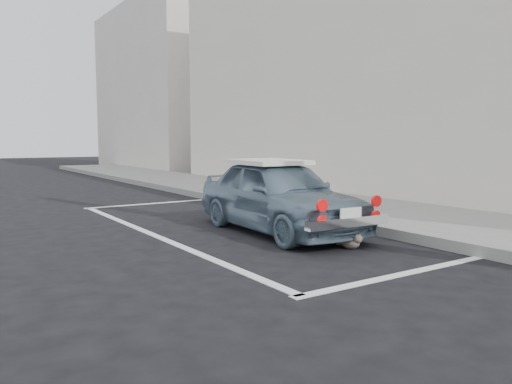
# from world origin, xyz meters

# --- Properties ---
(ground) EXTENTS (80.00, 80.00, 0.00)m
(ground) POSITION_xyz_m (0.00, 0.00, 0.00)
(ground) COLOR black
(ground) RESTS_ON ground
(sidewalk) EXTENTS (2.80, 40.00, 0.15)m
(sidewalk) POSITION_xyz_m (3.20, 2.00, 0.07)
(sidewalk) COLOR slate
(sidewalk) RESTS_ON ground
(shop_building) EXTENTS (3.50, 18.00, 7.00)m
(shop_building) POSITION_xyz_m (6.33, 4.00, 3.49)
(shop_building) COLOR beige
(shop_building) RESTS_ON ground
(building_far) EXTENTS (3.50, 10.00, 8.00)m
(building_far) POSITION_xyz_m (6.35, 20.00, 4.00)
(building_far) COLOR beige
(building_far) RESTS_ON ground
(pline_rear) EXTENTS (3.00, 0.12, 0.01)m
(pline_rear) POSITION_xyz_m (0.50, -0.50, 0.00)
(pline_rear) COLOR silver
(pline_rear) RESTS_ON ground
(pline_front) EXTENTS (3.00, 0.12, 0.01)m
(pline_front) POSITION_xyz_m (0.50, 6.50, 0.00)
(pline_front) COLOR silver
(pline_front) RESTS_ON ground
(pline_side) EXTENTS (0.12, 7.00, 0.01)m
(pline_side) POSITION_xyz_m (-0.90, 3.00, 0.00)
(pline_side) COLOR silver
(pline_side) RESTS_ON ground
(retro_coupe) EXTENTS (1.50, 3.37, 1.12)m
(retro_coupe) POSITION_xyz_m (0.81, 2.19, 0.57)
(retro_coupe) COLOR slate
(retro_coupe) RESTS_ON ground
(cat) EXTENTS (0.22, 0.42, 0.22)m
(cat) POSITION_xyz_m (0.87, 0.70, 0.10)
(cat) COLOR #746959
(cat) RESTS_ON ground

